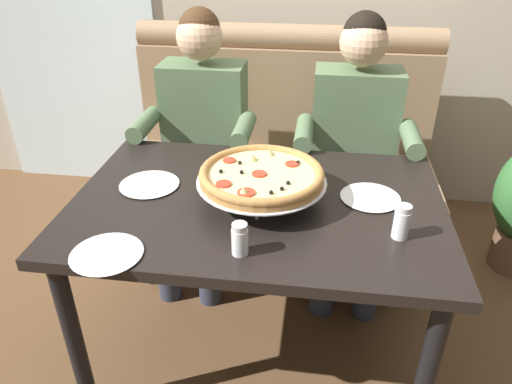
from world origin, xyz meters
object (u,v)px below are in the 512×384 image
shaker_pepper_flakes (240,241)px  plate_near_left (106,252)px  pizza (261,176)px  plate_near_right (370,196)px  plate_far_side (149,183)px  booth_bench (280,171)px  dining_table (257,221)px  diner_left (200,134)px  patio_chair (139,68)px  shaker_parmesan (401,224)px  diner_right (354,142)px

shaker_pepper_flakes → plate_near_left: bearing=-170.6°
pizza → plate_near_right: bearing=10.2°
plate_far_side → booth_bench: bearing=64.5°
dining_table → pizza: bearing=-18.2°
diner_left → patio_chair: bearing=119.0°
shaker_parmesan → plate_near_right: shaker_parmesan is taller
plate_far_side → patio_chair: (-0.90, 2.29, -0.24)m
plate_near_left → dining_table: bearing=43.6°
shaker_parmesan → diner_left: bearing=136.1°
booth_bench → diner_right: size_ratio=1.27×
diner_right → shaker_parmesan: bearing=-82.6°
diner_left → plate_near_left: (-0.03, -1.02, 0.05)m
booth_bench → diner_left: (-0.37, -0.27, 0.31)m
diner_left → pizza: (0.38, -0.65, 0.14)m
shaker_parmesan → shaker_pepper_flakes: bearing=-162.5°
dining_table → shaker_parmesan: bearing=-19.2°
diner_right → patio_chair: (-1.67, 1.70, -0.19)m
booth_bench → plate_near_right: size_ratio=7.65×
diner_left → patio_chair: (-0.94, 1.70, -0.19)m
shaker_pepper_flakes → shaker_parmesan: shaker_parmesan is taller
pizza → diner_left: bearing=120.4°
dining_table → pizza: pizza is taller
dining_table → diner_right: bearing=60.3°
booth_bench → patio_chair: booth_bench is taller
diner_left → plate_near_right: diner_left is taller
pizza → dining_table: bearing=161.8°
dining_table → diner_left: 0.74m
dining_table → plate_near_right: (0.40, 0.06, 0.10)m
plate_far_side → diner_right: bearing=37.5°
patio_chair → plate_near_right: bearing=-53.2°
diner_right → shaker_pepper_flakes: size_ratio=12.33×
plate_near_right → plate_far_side: bearing=-178.7°
plate_far_side → pizza: bearing=-6.8°
plate_near_right → patio_chair: patio_chair is taller
shaker_parmesan → patio_chair: shaker_parmesan is taller
dining_table → shaker_pepper_flakes: (-0.01, -0.31, 0.13)m
diner_right → pizza: diner_right is taller
pizza → plate_far_side: pizza is taller
pizza → plate_near_right: 0.40m
plate_near_right → patio_chair: size_ratio=0.25×
dining_table → shaker_parmesan: size_ratio=11.47×
shaker_parmesan → plate_near_left: shaker_parmesan is taller
booth_bench → plate_far_side: booth_bench is taller
plate_near_left → pizza: bearing=42.3°
booth_bench → plate_near_right: bearing=-64.9°
pizza → plate_near_left: pizza is taller
plate_near_left → plate_near_right: (0.79, 0.44, 0.00)m
dining_table → shaker_parmesan: shaker_parmesan is taller
plate_near_right → shaker_parmesan: bearing=-72.0°
booth_bench → shaker_pepper_flakes: booth_bench is taller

